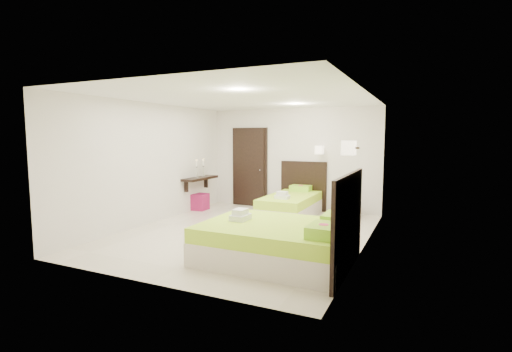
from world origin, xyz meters
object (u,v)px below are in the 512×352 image
at_px(bed_double, 281,240).
at_px(nightstand, 347,209).
at_px(bed_single, 292,204).
at_px(ottoman, 199,202).

xyz_separation_m(bed_double, nightstand, (0.28, 3.50, -0.12)).
bearing_deg(nightstand, bed_single, -173.14).
xyz_separation_m(bed_single, bed_double, (0.91, -3.07, 0.02)).
distance_m(bed_single, bed_double, 3.21).
distance_m(bed_single, nightstand, 1.27).
xyz_separation_m(bed_double, ottoman, (-3.37, 2.86, -0.12)).
bearing_deg(bed_double, ottoman, 139.66).
relative_size(bed_single, nightstand, 4.36).
xyz_separation_m(bed_single, nightstand, (1.20, 0.43, -0.10)).
relative_size(bed_single, bed_double, 0.91).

